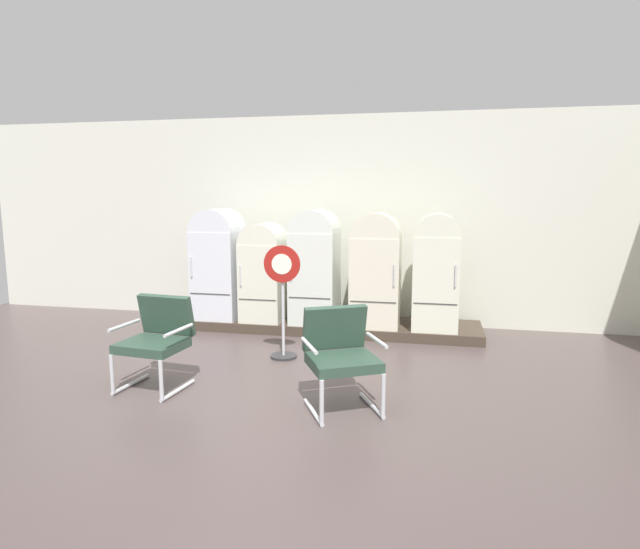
# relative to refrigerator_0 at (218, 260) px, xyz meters

# --- Properties ---
(ground) EXTENTS (12.00, 10.00, 0.05)m
(ground) POSITION_rel_refrigerator_0_xyz_m (1.56, -2.91, -1.02)
(ground) COLOR #514442
(back_wall) EXTENTS (11.76, 0.12, 3.12)m
(back_wall) POSITION_rel_refrigerator_0_xyz_m (1.56, 0.75, 0.58)
(back_wall) COLOR silver
(back_wall) RESTS_ON ground
(display_plinth) EXTENTS (4.47, 0.95, 0.14)m
(display_plinth) POSITION_rel_refrigerator_0_xyz_m (1.56, 0.11, -0.92)
(display_plinth) COLOR #43372C
(display_plinth) RESTS_ON ground
(refrigerator_0) EXTENTS (0.66, 0.67, 1.61)m
(refrigerator_0) POSITION_rel_refrigerator_0_xyz_m (0.00, 0.00, 0.00)
(refrigerator_0) COLOR white
(refrigerator_0) RESTS_ON display_plinth
(refrigerator_1) EXTENTS (0.59, 0.66, 1.41)m
(refrigerator_1) POSITION_rel_refrigerator_0_xyz_m (0.71, -0.01, -0.11)
(refrigerator_1) COLOR silver
(refrigerator_1) RESTS_ON display_plinth
(refrigerator_2) EXTENTS (0.64, 0.71, 1.61)m
(refrigerator_2) POSITION_rel_refrigerator_0_xyz_m (1.46, 0.02, -0.00)
(refrigerator_2) COLOR silver
(refrigerator_2) RESTS_ON display_plinth
(refrigerator_3) EXTENTS (0.67, 0.63, 1.57)m
(refrigerator_3) POSITION_rel_refrigerator_0_xyz_m (2.33, -0.02, -0.02)
(refrigerator_3) COLOR silver
(refrigerator_3) RESTS_ON display_plinth
(refrigerator_4) EXTENTS (0.61, 0.62, 1.57)m
(refrigerator_4) POSITION_rel_refrigerator_0_xyz_m (3.14, -0.03, -0.02)
(refrigerator_4) COLOR silver
(refrigerator_4) RESTS_ON display_plinth
(armchair_left) EXTENTS (0.72, 0.69, 0.93)m
(armchair_left) POSITION_rel_refrigerator_0_xyz_m (0.38, -2.50, -0.46)
(armchair_left) COLOR silver
(armchair_left) RESTS_ON ground
(armchair_right) EXTENTS (0.83, 0.84, 0.93)m
(armchair_right) POSITION_rel_refrigerator_0_xyz_m (2.29, -2.63, -0.46)
(armchair_right) COLOR silver
(armchair_right) RESTS_ON ground
(sign_stand) EXTENTS (0.44, 0.32, 1.37)m
(sign_stand) POSITION_rel_refrigerator_0_xyz_m (1.36, -1.30, -0.34)
(sign_stand) COLOR #2D2D30
(sign_stand) RESTS_ON ground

